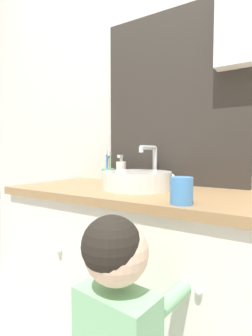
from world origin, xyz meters
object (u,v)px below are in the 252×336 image
sink_basin (138,179)px  soap_dispenser (121,172)px  drinking_cup (182,191)px  toothbrush_holder (108,174)px

sink_basin → soap_dispenser: 0.24m
soap_dispenser → drinking_cup: 0.62m
drinking_cup → sink_basin: bearing=142.5°
sink_basin → soap_dispenser: size_ratio=2.42×
sink_basin → drinking_cup: 0.38m
toothbrush_holder → drinking_cup: size_ratio=1.97×
toothbrush_holder → sink_basin: bearing=-27.9°
toothbrush_holder → soap_dispenser: (0.09, -0.00, 0.02)m
sink_basin → soap_dispenser: (-0.19, 0.15, 0.02)m
soap_dispenser → toothbrush_holder: bearing=179.2°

